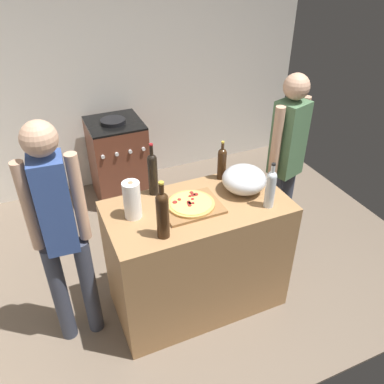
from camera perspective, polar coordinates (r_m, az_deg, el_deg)
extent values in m
cube|color=#6B5B4C|center=(3.86, -1.63, -7.28)|extent=(4.11, 3.38, 0.02)
cube|color=beige|center=(4.46, -9.25, 17.36)|extent=(4.11, 0.10, 2.60)
cube|color=#9E7247|center=(3.01, 0.77, -9.21)|extent=(1.27, 0.66, 0.94)
cube|color=olive|center=(2.69, -0.13, -2.07)|extent=(0.40, 0.32, 0.02)
cylinder|color=tan|center=(2.68, -0.13, -1.74)|extent=(0.32, 0.32, 0.02)
cylinder|color=#EAC660|center=(2.68, -0.13, -1.55)|extent=(0.28, 0.28, 0.00)
cylinder|color=maroon|center=(2.70, 0.08, -1.02)|extent=(0.02, 0.02, 0.01)
cylinder|color=maroon|center=(2.74, 0.15, -0.45)|extent=(0.03, 0.03, 0.01)
cylinder|color=maroon|center=(2.73, -0.30, -0.60)|extent=(0.02, 0.02, 0.01)
cylinder|color=maroon|center=(2.68, -2.47, -1.47)|extent=(0.03, 0.03, 0.01)
cylinder|color=maroon|center=(2.68, -0.49, -1.43)|extent=(0.03, 0.03, 0.01)
cylinder|color=maroon|center=(2.75, 0.56, -0.35)|extent=(0.04, 0.04, 0.01)
cylinder|color=maroon|center=(2.70, -1.83, -1.09)|extent=(0.02, 0.02, 0.01)
cylinder|color=maroon|center=(2.66, 0.15, -1.61)|extent=(0.02, 0.02, 0.01)
cylinder|color=maroon|center=(2.64, -0.33, -1.94)|extent=(0.03, 0.03, 0.01)
cylinder|color=maroon|center=(2.77, -0.08, -0.08)|extent=(0.03, 0.03, 0.01)
cylinder|color=maroon|center=(2.66, -0.42, -1.64)|extent=(0.03, 0.03, 0.01)
cylinder|color=maroon|center=(2.66, -0.29, -1.66)|extent=(0.02, 0.02, 0.01)
cylinder|color=#B2B2B7|center=(2.89, 7.38, 0.27)|extent=(0.13, 0.13, 0.01)
ellipsoid|color=silver|center=(2.84, 7.51, 1.82)|extent=(0.32, 0.32, 0.19)
cylinder|color=white|center=(2.57, -8.62, -1.14)|extent=(0.11, 0.11, 0.26)
cylinder|color=#997551|center=(2.57, -8.62, -1.11)|extent=(0.03, 0.03, 0.26)
cylinder|color=#331E0F|center=(2.38, -4.22, -3.73)|extent=(0.08, 0.08, 0.28)
sphere|color=#331E0F|center=(2.30, -4.36, -0.99)|extent=(0.08, 0.08, 0.08)
cylinder|color=#331E0F|center=(2.27, -4.42, 0.33)|extent=(0.03, 0.03, 0.08)
cylinder|color=gold|center=(2.24, -4.47, 1.32)|extent=(0.03, 0.03, 0.01)
cylinder|color=silver|center=(2.70, 11.17, 0.08)|extent=(0.07, 0.07, 0.24)
sphere|color=silver|center=(2.64, 11.44, 2.22)|extent=(0.07, 0.07, 0.07)
cylinder|color=silver|center=(2.61, 11.57, 3.20)|extent=(0.03, 0.03, 0.06)
cylinder|color=black|center=(2.59, 11.66, 3.92)|extent=(0.03, 0.03, 0.01)
cylinder|color=#331E0F|center=(2.97, 4.30, 3.79)|extent=(0.07, 0.07, 0.22)
sphere|color=#331E0F|center=(2.92, 4.39, 5.63)|extent=(0.07, 0.07, 0.07)
cylinder|color=#331E0F|center=(2.90, 4.44, 6.51)|extent=(0.02, 0.02, 0.06)
cylinder|color=gold|center=(2.88, 4.47, 7.16)|extent=(0.02, 0.02, 0.01)
cylinder|color=black|center=(2.78, -5.63, 2.22)|extent=(0.07, 0.07, 0.28)
sphere|color=black|center=(2.71, -5.80, 4.75)|extent=(0.07, 0.07, 0.07)
cylinder|color=black|center=(2.68, -5.87, 5.91)|extent=(0.02, 0.02, 0.08)
cylinder|color=maroon|center=(2.66, -5.93, 6.81)|extent=(0.03, 0.03, 0.01)
cube|color=brown|center=(4.37, -10.55, 4.44)|extent=(0.55, 0.57, 0.86)
cube|color=black|center=(4.17, -11.17, 9.72)|extent=(0.55, 0.57, 0.02)
cylinder|color=silver|center=(3.96, -12.70, 4.95)|extent=(0.04, 0.02, 0.04)
cylinder|color=silver|center=(3.98, -10.77, 5.36)|extent=(0.04, 0.02, 0.04)
cylinder|color=silver|center=(4.01, -8.86, 5.77)|extent=(0.04, 0.02, 0.04)
cylinder|color=silver|center=(4.04, -6.98, 6.16)|extent=(0.04, 0.02, 0.04)
cylinder|color=black|center=(4.14, -11.30, 9.94)|extent=(0.25, 0.25, 0.04)
cylinder|color=#383D4C|center=(2.96, -18.43, -13.85)|extent=(0.11, 0.11, 0.84)
cylinder|color=#383D4C|center=(2.95, -14.58, -13.17)|extent=(0.11, 0.11, 0.84)
cube|color=#334C8C|center=(2.48, -19.18, -1.76)|extent=(0.21, 0.21, 0.63)
cylinder|color=tan|center=(2.48, -22.47, -2.06)|extent=(0.08, 0.08, 0.60)
cylinder|color=tan|center=(2.47, -16.00, -0.85)|extent=(0.08, 0.08, 0.60)
sphere|color=tan|center=(2.27, -21.18, 7.18)|extent=(0.20, 0.20, 0.20)
cylinder|color=#383D4C|center=(3.69, 13.11, -2.23)|extent=(0.11, 0.11, 0.82)
cylinder|color=#383D4C|center=(3.57, 11.36, -3.36)|extent=(0.11, 0.11, 0.82)
cube|color=#4C724C|center=(3.26, 13.75, 7.45)|extent=(0.28, 0.26, 0.62)
cylinder|color=tan|center=(3.38, 15.42, 8.41)|extent=(0.08, 0.08, 0.59)
cylinder|color=tan|center=(3.14, 12.03, 6.92)|extent=(0.08, 0.08, 0.59)
sphere|color=tan|center=(3.11, 14.81, 14.46)|extent=(0.20, 0.20, 0.20)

